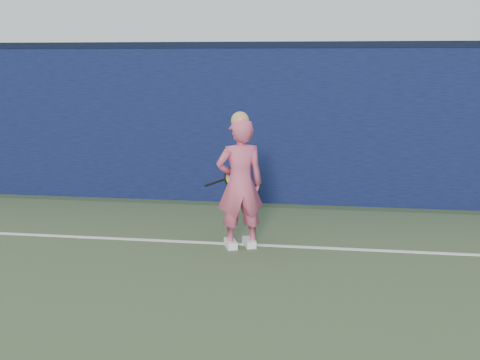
# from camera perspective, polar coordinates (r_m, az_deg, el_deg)

# --- Properties ---
(backstop_wall) EXTENTS (24.00, 0.40, 2.50)m
(backstop_wall) POSITION_cam_1_polar(r_m,az_deg,el_deg) (9.84, 6.18, 5.03)
(backstop_wall) COLOR black
(backstop_wall) RESTS_ON ground
(wall_cap) EXTENTS (24.00, 0.42, 0.10)m
(wall_cap) POSITION_cam_1_polar(r_m,az_deg,el_deg) (9.78, 6.34, 12.62)
(wall_cap) COLOR black
(wall_cap) RESTS_ON backstop_wall
(player) EXTENTS (0.70, 0.58, 1.71)m
(player) POSITION_cam_1_polar(r_m,az_deg,el_deg) (7.42, -0.00, -0.32)
(player) COLOR #D65374
(player) RESTS_ON ground
(racket) EXTENTS (0.49, 0.24, 0.28)m
(racket) POSITION_cam_1_polar(r_m,az_deg,el_deg) (7.84, -0.81, 0.22)
(racket) COLOR black
(racket) RESTS_ON ground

